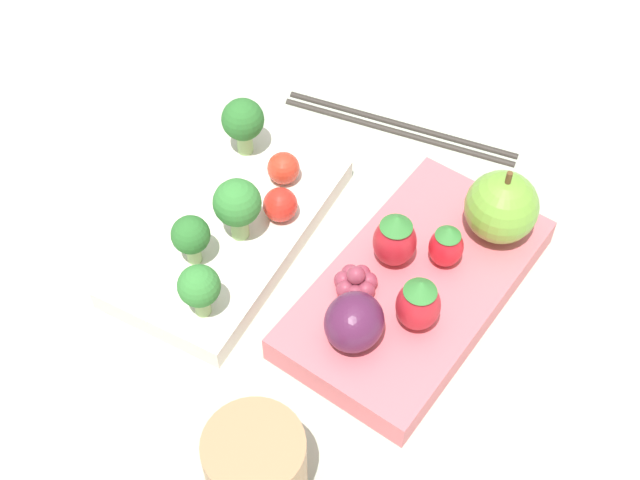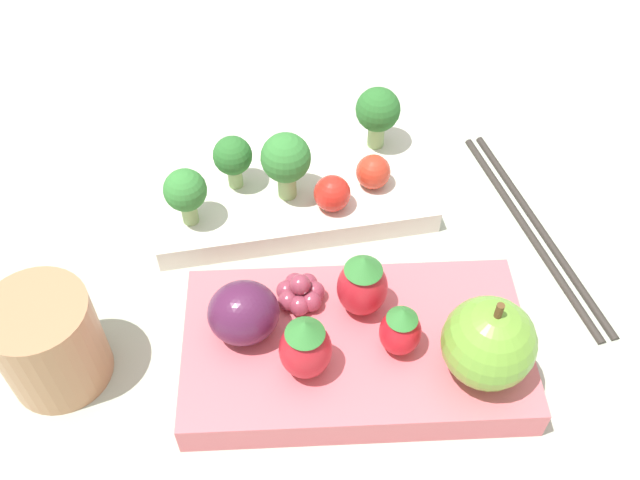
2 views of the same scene
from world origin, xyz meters
name	(u,v)px [view 2 (image 2 of 2)]	position (x,y,z in m)	size (l,w,h in m)	color
ground_plane	(325,268)	(0.00, 0.00, 0.00)	(4.00, 4.00, 0.00)	#ADB7A3
bento_box_savoury	(291,190)	(-0.01, 0.07, 0.01)	(0.21, 0.11, 0.02)	silver
bento_box_fruit	(355,349)	(0.01, -0.08, 0.01)	(0.23, 0.14, 0.02)	#DB6670
broccoli_floret_0	(185,192)	(-0.09, 0.05, 0.05)	(0.03, 0.03, 0.05)	#93B770
broccoli_floret_1	(378,112)	(0.06, 0.10, 0.05)	(0.03, 0.03, 0.05)	#93B770
broccoli_floret_2	(233,157)	(-0.05, 0.08, 0.05)	(0.03, 0.03, 0.04)	#93B770
broccoli_floret_3	(286,160)	(-0.02, 0.06, 0.05)	(0.04, 0.04, 0.06)	#93B770
cherry_tomato_0	(373,172)	(0.05, 0.06, 0.03)	(0.03, 0.03, 0.03)	red
cherry_tomato_1	(332,193)	(0.01, 0.04, 0.03)	(0.03, 0.03, 0.03)	red
apple	(489,343)	(0.08, -0.11, 0.05)	(0.06, 0.06, 0.06)	#70A838
strawberry_0	(401,330)	(0.03, -0.09, 0.04)	(0.03, 0.03, 0.04)	red
strawberry_1	(305,347)	(-0.03, -0.09, 0.05)	(0.03, 0.03, 0.05)	red
strawberry_2	(362,284)	(0.01, -0.05, 0.05)	(0.03, 0.03, 0.05)	red
plum	(244,313)	(-0.06, -0.06, 0.04)	(0.04, 0.04, 0.04)	#511E42
grape_cluster	(300,293)	(-0.02, -0.04, 0.03)	(0.03, 0.03, 0.02)	#93384C
drinking_cup	(49,342)	(-0.18, -0.05, 0.03)	(0.06, 0.06, 0.07)	tan
chopsticks_pair	(534,227)	(0.16, 0.01, 0.00)	(0.04, 0.21, 0.01)	#332D28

